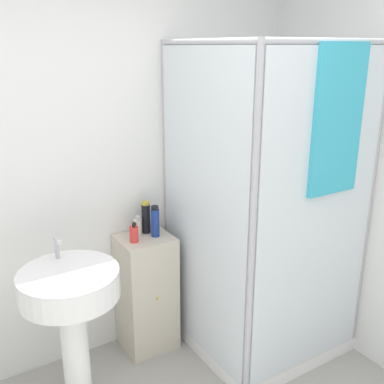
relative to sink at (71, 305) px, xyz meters
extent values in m
cube|color=white|center=(0.14, 0.53, 0.55)|extent=(6.40, 0.06, 2.50)
cube|color=white|center=(1.32, 0.02, -0.65)|extent=(0.97, 0.97, 0.09)
cylinder|color=#B2B2B7|center=(1.79, 0.48, 0.33)|extent=(0.04, 0.04, 2.06)
cylinder|color=#B2B2B7|center=(0.86, 0.48, 0.33)|extent=(0.04, 0.04, 2.06)
cylinder|color=#B2B2B7|center=(1.79, -0.45, 0.33)|extent=(0.04, 0.04, 2.06)
cylinder|color=#B2B2B7|center=(0.86, -0.45, 0.33)|extent=(0.04, 0.04, 2.06)
cylinder|color=#B2B2B7|center=(1.32, -0.45, 1.34)|extent=(0.93, 0.04, 0.04)
cylinder|color=#B2B2B7|center=(1.32, 0.48, 1.34)|extent=(0.93, 0.04, 0.04)
cylinder|color=#B2B2B7|center=(0.86, 0.02, 1.34)|extent=(0.04, 0.93, 0.04)
cylinder|color=#B2B2B7|center=(1.79, 0.02, 1.34)|extent=(0.04, 0.93, 0.04)
cube|color=silver|center=(1.32, -0.46, 0.36)|extent=(0.90, 0.01, 1.93)
cube|color=silver|center=(0.84, 0.02, 0.36)|extent=(0.01, 0.90, 1.93)
cylinder|color=#B7BABF|center=(1.57, 0.42, 0.17)|extent=(0.02, 0.02, 1.54)
cylinder|color=#B7BABF|center=(1.57, 0.37, 0.96)|extent=(0.07, 0.07, 0.04)
cube|color=#38ADC6|center=(1.39, -0.48, 0.94)|extent=(0.36, 0.03, 0.81)
cube|color=beige|center=(0.61, 0.34, -0.28)|extent=(0.35, 0.31, 0.82)
sphere|color=gold|center=(0.61, 0.17, -0.24)|extent=(0.02, 0.02, 0.02)
cylinder|color=white|center=(0.00, 0.00, -0.32)|extent=(0.15, 0.15, 0.75)
cylinder|color=white|center=(0.00, 0.00, 0.13)|extent=(0.53, 0.53, 0.15)
cylinder|color=#B7BABF|center=(0.00, 0.18, 0.27)|extent=(0.02, 0.02, 0.13)
cube|color=#B7BABF|center=(0.00, 0.15, 0.32)|extent=(0.02, 0.07, 0.02)
cylinder|color=red|center=(0.52, 0.31, 0.18)|extent=(0.06, 0.06, 0.10)
cylinder|color=black|center=(0.52, 0.31, 0.24)|extent=(0.02, 0.02, 0.02)
cube|color=black|center=(0.52, 0.30, 0.26)|extent=(0.01, 0.03, 0.01)
cylinder|color=black|center=(0.65, 0.41, 0.23)|extent=(0.06, 0.06, 0.20)
cylinder|color=gold|center=(0.65, 0.41, 0.34)|extent=(0.05, 0.05, 0.02)
cylinder|color=navy|center=(0.68, 0.32, 0.22)|extent=(0.06, 0.06, 0.19)
cylinder|color=black|center=(0.68, 0.32, 0.33)|extent=(0.05, 0.05, 0.02)
cylinder|color=beige|center=(0.59, 0.40, 0.18)|extent=(0.05, 0.05, 0.11)
cylinder|color=silver|center=(0.59, 0.40, 0.25)|extent=(0.02, 0.02, 0.02)
cube|color=silver|center=(0.59, 0.39, 0.26)|extent=(0.01, 0.03, 0.01)
camera|label=1|loc=(-0.55, -2.12, 1.32)|focal=42.00mm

